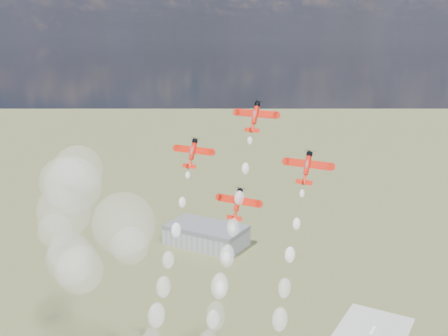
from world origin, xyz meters
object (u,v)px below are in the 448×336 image
plane_lead (255,116)px  plane_slot (237,203)px  plane_right (307,167)px  plane_left (192,153)px  hangar (206,235)px

plane_lead → plane_slot: bearing=-90.0°
plane_lead → plane_right: size_ratio=1.00×
plane_left → plane_right: (29.69, 0.00, 0.00)m
hangar → plane_left: plane_left is taller
plane_lead → plane_slot: size_ratio=1.00×
hangar → plane_slot: (113.31, -168.88, 86.07)m
plane_lead → plane_left: 18.12m
plane_right → plane_slot: size_ratio=1.00×
plane_slot → plane_left: bearing=164.2°
hangar → plane_slot: bearing=-56.1°
plane_right → plane_lead: bearing=164.2°
plane_slot → hangar: bearing=123.9°
hangar → plane_lead: (113.31, -160.48, 105.08)m
plane_lead → plane_slot: (0.00, -8.40, -19.01)m
plane_left → plane_right: same height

